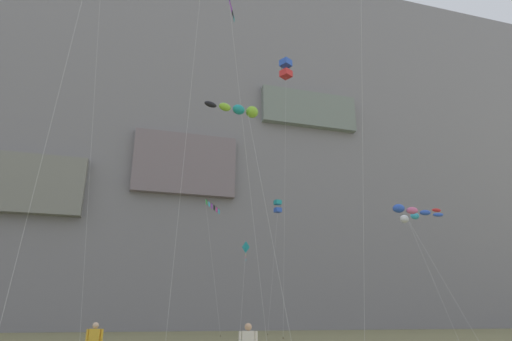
{
  "coord_description": "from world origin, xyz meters",
  "views": [
    {
      "loc": [
        -6.06,
        -11.34,
        1.78
      ],
      "look_at": [
        2.99,
        20.64,
        13.29
      ],
      "focal_mm": 29.8,
      "sensor_mm": 36.0,
      "label": 1
    }
  ],
  "objects": [
    {
      "name": "cliff_face",
      "position": [
        -0.0,
        63.53,
        32.21
      ],
      "size": [
        180.0,
        29.24,
        64.46
      ],
      "color": "gray",
      "rests_on": "ground"
    },
    {
      "name": "kite_windsock_near_cliff",
      "position": [
        17.86,
        20.85,
        10.37
      ],
      "size": [
        3.14,
        5.63,
        11.0
      ],
      "color": "white",
      "rests_on": "ground"
    },
    {
      "name": "kite_box_upper_right",
      "position": [
        8.72,
        28.3,
        28.73
      ],
      "size": [
        2.34,
        2.46,
        29.87
      ],
      "color": "blue",
      "rests_on": "ground"
    },
    {
      "name": "kite_diamond_far_right",
      "position": [
        5.87,
        35.15,
        8.79
      ],
      "size": [
        2.09,
        5.57,
        10.01
      ],
      "color": "teal",
      "rests_on": "ground"
    },
    {
      "name": "kite_windsock_low_center",
      "position": [
        -0.13,
        13.57,
        14.94
      ],
      "size": [
        4.42,
        4.96,
        15.46
      ],
      "color": "#8CCC33",
      "rests_on": "ground"
    },
    {
      "name": "kite_windsock_front_field",
      "position": [
        15.18,
        17.52,
        9.96
      ],
      "size": [
        4.8,
        5.48,
        10.44
      ],
      "color": "blue",
      "rests_on": "ground"
    },
    {
      "name": "kite_banner_far_left",
      "position": [
        0.31,
        18.08,
        24.67
      ],
      "size": [
        2.68,
        4.59,
        27.44
      ],
      "color": "black",
      "rests_on": "ground"
    },
    {
      "name": "kite_banner_mid_center",
      "position": [
        2.33,
        36.93,
        13.78
      ],
      "size": [
        2.69,
        7.38,
        14.46
      ],
      "color": "black",
      "rests_on": "ground"
    },
    {
      "name": "kite_box_high_right",
      "position": [
        10.81,
        38.18,
        15.04
      ],
      "size": [
        3.1,
        4.1,
        15.85
      ],
      "color": "teal",
      "rests_on": "ground"
    }
  ]
}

